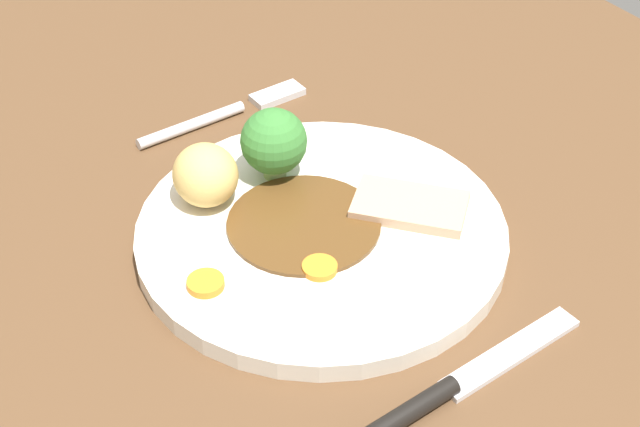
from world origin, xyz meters
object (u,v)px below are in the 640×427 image
Objects in this scene: carrot_coin_front at (320,268)px; meat_slice_main at (410,206)px; fork at (228,112)px; roast_potato_left at (205,175)px; dinner_plate at (320,232)px; broccoli_floret at (274,142)px; carrot_coin_back at (206,283)px; knife at (442,393)px.

meat_slice_main is at bearing 101.48° from carrot_coin_front.
carrot_coin_front is 21.57cm from fork.
roast_potato_left is 2.15× the size of carrot_coin_front.
broccoli_floret is at bearing 177.12° from dinner_plate.
carrot_coin_front is (10.60, 2.60, -1.93)cm from roast_potato_left.
dinner_plate is 6.56cm from meat_slice_main.
roast_potato_left is at bearing -128.11° from meat_slice_main.
roast_potato_left is 11.08cm from carrot_coin_front.
dinner_plate is 9.58cm from carrot_coin_back.
carrot_coin_front is (1.76, -8.67, -0.17)cm from meat_slice_main.
fork is (-10.42, 7.32, -3.17)cm from roast_potato_left.
fork is 33.11cm from knife.
carrot_coin_front and carrot_coin_back have the same top height.
carrot_coin_back is 12.74cm from broccoli_floret.
fork is (-18.30, 11.64, -1.28)cm from carrot_coin_back.
meat_slice_main is 10.72cm from broccoli_floret.
roast_potato_left is at bearing 94.90° from knife.
carrot_coin_back is 16.51cm from knife.
roast_potato_left reaches higher than fork.
dinner_plate is 4.71× the size of broccoli_floret.
roast_potato_left is (-6.73, -5.15, 2.86)cm from dinner_plate.
fork is at bearing 147.55° from carrot_coin_back.
broccoli_floret reaches higher than carrot_coin_back.
broccoli_floret is (-8.65, -5.79, 2.54)cm from meat_slice_main.
meat_slice_main is 0.51× the size of fork.
carrot_coin_back is at bearing -111.40° from carrot_coin_front.
broccoli_floret reaches higher than fork.
carrot_coin_front is at bearing 13.79° from roast_potato_left.
dinner_plate is at bearing 79.89° from knife.
dinner_plate is 5.11× the size of roast_potato_left.
broccoli_floret is (-10.41, 2.87, 2.71)cm from carrot_coin_front.
broccoli_floret reaches higher than carrot_coin_front.
roast_potato_left reaches higher than carrot_coin_front.
fork is 0.82× the size of knife.
broccoli_floret reaches higher than knife.
carrot_coin_back is at bearing 114.18° from knife.
carrot_coin_back is 21.73cm from fork.
meat_slice_main reaches higher than fork.
meat_slice_main is at bearing 86.51° from carrot_coin_back.
carrot_coin_back reaches higher than dinner_plate.
broccoli_floret reaches higher than meat_slice_main.
broccoli_floret is (-7.70, 9.79, 2.68)cm from carrot_coin_back.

